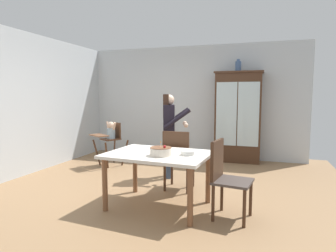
# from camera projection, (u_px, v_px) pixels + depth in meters

# --- Properties ---
(ground_plane) EXTENTS (6.24, 6.24, 0.00)m
(ground_plane) POSITION_uv_depth(u_px,v_px,m) (155.00, 188.00, 4.70)
(ground_plane) COLOR #93704C
(wall_back) EXTENTS (5.32, 0.06, 2.70)m
(wall_back) POSITION_uv_depth(u_px,v_px,m) (192.00, 102.00, 7.05)
(wall_back) COLOR silver
(wall_back) RESTS_ON ground_plane
(wall_left) EXTENTS (0.06, 5.32, 2.70)m
(wall_left) POSITION_uv_depth(u_px,v_px,m) (23.00, 104.00, 5.37)
(wall_left) COLOR silver
(wall_left) RESTS_ON ground_plane
(china_cabinet) EXTENTS (1.06, 0.48, 2.04)m
(china_cabinet) POSITION_uv_depth(u_px,v_px,m) (238.00, 117.00, 6.49)
(china_cabinet) COLOR #422819
(china_cabinet) RESTS_ON ground_plane
(ceramic_vase) EXTENTS (0.13, 0.13, 0.27)m
(ceramic_vase) POSITION_uv_depth(u_px,v_px,m) (238.00, 66.00, 6.38)
(ceramic_vase) COLOR #3D567F
(ceramic_vase) RESTS_ON china_cabinet
(high_chair_with_toddler) EXTENTS (0.79, 0.84, 0.95)m
(high_chair_with_toddler) POSITION_uv_depth(u_px,v_px,m) (111.00, 135.00, 6.17)
(high_chair_with_toddler) COLOR #422819
(high_chair_with_toddler) RESTS_ON ground_plane
(adult_person) EXTENTS (0.61, 0.60, 1.53)m
(adult_person) POSITION_uv_depth(u_px,v_px,m) (169.00, 125.00, 5.23)
(adult_person) COLOR #33425B
(adult_person) RESTS_ON ground_plane
(dining_table) EXTENTS (1.42, 1.09, 0.74)m
(dining_table) POSITION_uv_depth(u_px,v_px,m) (158.00, 160.00, 3.85)
(dining_table) COLOR silver
(dining_table) RESTS_ON ground_plane
(birthday_cake) EXTENTS (0.28, 0.28, 0.19)m
(birthday_cake) POSITION_uv_depth(u_px,v_px,m) (161.00, 151.00, 3.67)
(birthday_cake) COLOR beige
(birthday_cake) RESTS_ON dining_table
(serving_bowl) EXTENTS (0.18, 0.18, 0.05)m
(serving_bowl) POSITION_uv_depth(u_px,v_px,m) (188.00, 153.00, 3.71)
(serving_bowl) COLOR silver
(serving_bowl) RESTS_ON dining_table
(dining_chair_far_side) EXTENTS (0.44, 0.44, 0.96)m
(dining_chair_far_side) POSITION_uv_depth(u_px,v_px,m) (178.00, 156.00, 4.50)
(dining_chair_far_side) COLOR #422819
(dining_chair_far_side) RESTS_ON ground_plane
(dining_chair_right_end) EXTENTS (0.50, 0.50, 0.96)m
(dining_chair_right_end) POSITION_uv_depth(u_px,v_px,m) (225.00, 173.00, 3.52)
(dining_chair_right_end) COLOR #422819
(dining_chair_right_end) RESTS_ON ground_plane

